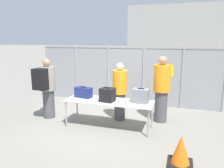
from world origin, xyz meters
name	(u,v)px	position (x,y,z in m)	size (l,w,h in m)	color
ground_plane	(106,124)	(0.00, 0.00, 0.00)	(120.00, 120.00, 0.00)	gray
fence_section	(126,74)	(0.01, 2.10, 1.07)	(6.53, 0.07, 2.04)	gray
inspection_table	(109,102)	(0.15, -0.18, 0.68)	(2.31, 0.76, 0.73)	silver
suitcase_navy	(83,92)	(-0.62, -0.09, 0.87)	(0.49, 0.29, 0.31)	navy
suitcase_black	(107,95)	(0.14, -0.25, 0.91)	(0.38, 0.35, 0.37)	black
suitcase_grey	(141,96)	(0.97, -0.08, 0.91)	(0.40, 0.32, 0.38)	slate
traveler_hooded	(47,86)	(-1.79, -0.09, 0.97)	(0.44, 0.68, 1.76)	#4C4C51
security_worker_near	(120,91)	(0.27, 0.45, 0.86)	(0.41, 0.41, 1.66)	#4C4C51
security_worker_far	(162,88)	(1.42, 0.66, 0.96)	(0.46, 0.46, 1.86)	#4C4C51
utility_trailer	(176,81)	(1.71, 4.85, 0.42)	(3.67, 2.17, 0.71)	white
distant_hangar	(206,34)	(4.49, 24.02, 2.85)	(16.76, 12.04, 5.69)	#999993
traffic_cone	(181,151)	(1.99, -1.43, 0.27)	(0.46, 0.46, 0.58)	black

